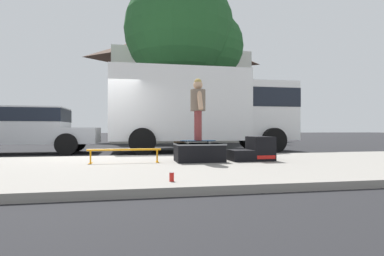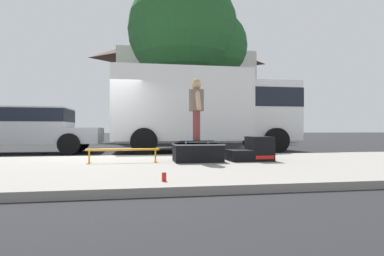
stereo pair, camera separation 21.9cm
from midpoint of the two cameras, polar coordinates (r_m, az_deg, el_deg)
name	(u,v)px [view 2 (the right image)]	position (r m, az deg, el deg)	size (l,w,h in m)	color
ground_plane	(98,158)	(9.43, -16.27, -5.40)	(140.00, 140.00, 0.00)	black
sidewalk_slab	(78,169)	(6.47, -19.38, -7.22)	(50.00, 5.00, 0.12)	gray
skate_box	(198,152)	(6.99, 1.92, -4.43)	(1.09, 0.76, 0.41)	black
kicker_ramp	(253,151)	(7.37, 12.05, -4.11)	(0.99, 0.68, 0.56)	black
grind_rail	(123,152)	(6.88, -11.76, -4.35)	(1.57, 0.28, 0.31)	orange
skateboard	(196,141)	(7.02, 1.71, -2.40)	(0.78, 0.22, 0.07)	navy
skater_kid	(196,104)	(7.04, 1.71, 4.46)	(0.34, 0.72, 1.41)	brown
soda_can	(164,177)	(4.37, -3.73, -8.97)	(0.07, 0.07, 0.13)	red
box_truck	(206,107)	(11.85, 3.14, 3.87)	(6.91, 2.63, 3.05)	white
pickup_truck_silver	(23,128)	(12.29, -28.37, -0.01)	(5.70, 2.09, 1.61)	#B2B5BA
street_tree_main	(189,34)	(16.08, -0.09, 16.89)	(5.96, 5.42, 8.47)	brown
house_behind	(181,84)	(23.34, -1.72, 8.09)	(9.54, 8.22, 8.40)	silver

